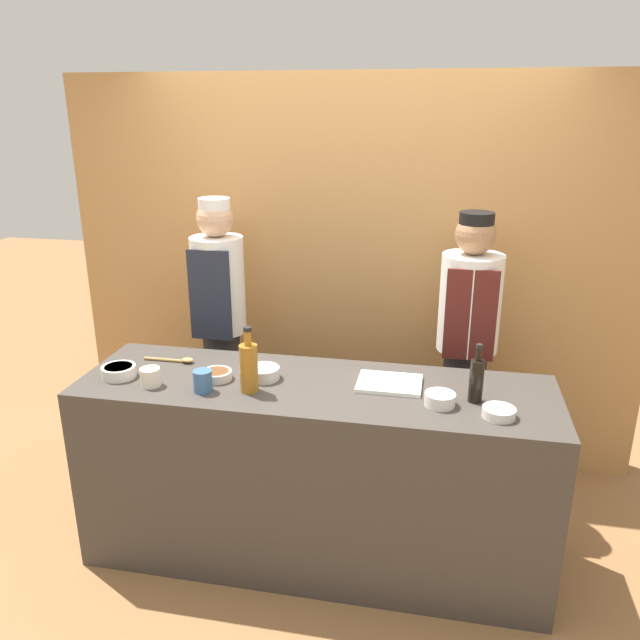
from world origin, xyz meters
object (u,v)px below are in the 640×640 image
at_px(wooden_spoon, 176,360).
at_px(sauce_bowl_purple, 263,372).
at_px(chef_left, 221,326).
at_px(chef_right, 466,348).
at_px(sauce_bowl_orange, 499,412).
at_px(sauce_bowl_brown, 217,375).
at_px(cutting_board, 389,383).
at_px(bottle_soy, 476,379).
at_px(sauce_bowl_yellow, 119,371).
at_px(cup_blue, 203,381).
at_px(bottle_amber, 249,366).
at_px(sauce_bowl_red, 440,399).
at_px(cup_cream, 150,377).

bearing_deg(wooden_spoon, sauce_bowl_purple, -12.38).
xyz_separation_m(chef_left, chef_right, (1.45, 0.00, -0.03)).
relative_size(sauce_bowl_orange, chef_left, 0.08).
height_order(sauce_bowl_purple, sauce_bowl_orange, sauce_bowl_purple).
distance_m(sauce_bowl_brown, wooden_spoon, 0.32).
xyz_separation_m(cutting_board, bottle_soy, (0.39, -0.09, 0.10)).
bearing_deg(chef_right, sauce_bowl_yellow, -154.48).
height_order(cutting_board, chef_left, chef_left).
bearing_deg(cup_blue, bottle_amber, 12.00).
bearing_deg(cup_blue, sauce_bowl_red, 3.64).
bearing_deg(sauce_bowl_purple, chef_left, 124.31).
distance_m(sauce_bowl_orange, wooden_spoon, 1.62).
height_order(sauce_bowl_purple, cup_cream, cup_cream).
height_order(sauce_bowl_orange, cup_cream, cup_cream).
height_order(sauce_bowl_purple, cutting_board, sauce_bowl_purple).
relative_size(sauce_bowl_brown, chef_right, 0.09).
bearing_deg(bottle_soy, chef_left, 153.38).
height_order(cutting_board, cup_cream, cup_cream).
distance_m(bottle_soy, cup_blue, 1.24).
xyz_separation_m(sauce_bowl_orange, bottle_amber, (-1.12, 0.04, 0.10)).
distance_m(cutting_board, bottle_amber, 0.67).
bearing_deg(sauce_bowl_brown, cup_blue, -95.80).
bearing_deg(sauce_bowl_brown, sauce_bowl_red, -3.85).
distance_m(sauce_bowl_red, sauce_bowl_yellow, 1.54).
bearing_deg(cup_blue, sauce_bowl_orange, 0.24).
distance_m(sauce_bowl_orange, cup_cream, 1.59).
relative_size(sauce_bowl_yellow, cutting_board, 0.54).
relative_size(sauce_bowl_orange, sauce_bowl_red, 1.04).
height_order(sauce_bowl_purple, wooden_spoon, sauce_bowl_purple).
relative_size(sauce_bowl_purple, sauce_bowl_orange, 1.12).
bearing_deg(cup_cream, chef_left, 87.71).
xyz_separation_m(sauce_bowl_purple, bottle_soy, (1.00, -0.05, 0.07)).
xyz_separation_m(sauce_bowl_purple, chef_left, (-0.46, 0.68, -0.03)).
relative_size(bottle_soy, wooden_spoon, 1.01).
xyz_separation_m(sauce_bowl_red, chef_left, (-1.31, 0.80, -0.03)).
height_order(bottle_soy, cup_blue, bottle_soy).
xyz_separation_m(cup_cream, wooden_spoon, (0.00, 0.29, -0.03)).
height_order(sauce_bowl_brown, bottle_soy, bottle_soy).
xyz_separation_m(sauce_bowl_orange, chef_right, (-0.11, 0.87, -0.05)).
bearing_deg(sauce_bowl_brown, cup_cream, -155.20).
xyz_separation_m(cutting_board, wooden_spoon, (-1.11, 0.07, 0.00)).
height_order(sauce_bowl_yellow, bottle_amber, bottle_amber).
distance_m(sauce_bowl_yellow, chef_right, 1.86).
bearing_deg(sauce_bowl_purple, bottle_soy, -2.98).
xyz_separation_m(sauce_bowl_brown, sauce_bowl_orange, (1.31, -0.13, -0.00)).
relative_size(sauce_bowl_brown, bottle_amber, 0.47).
distance_m(cutting_board, bottle_soy, 0.41).
relative_size(cutting_board, chef_right, 0.18).
distance_m(cutting_board, cup_blue, 0.87).
bearing_deg(cup_blue, wooden_spoon, 131.25).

